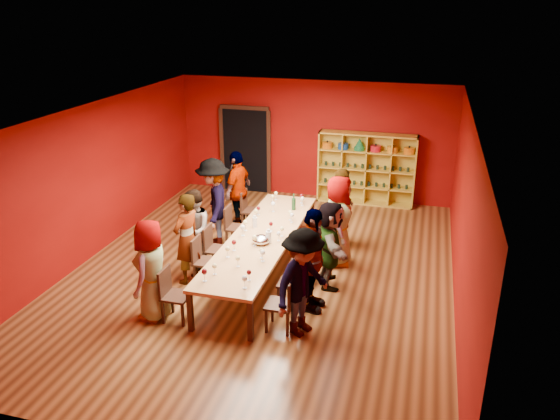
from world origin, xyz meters
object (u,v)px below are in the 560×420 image
object	(u,v)px
person_left_0	(152,270)
person_left_3	(214,203)
chair_person_right_0	(285,302)
wine_bottle	(294,204)
chair_person_left_0	(172,292)
chair_person_left_3	(233,225)
spittoon_bowl	(261,240)
tasting_table	(262,238)
person_right_4	(343,208)
shelving_unit	(366,165)
chair_person_left_1	(202,258)
person_left_2	(194,230)
person_right_2	(330,244)
chair_person_left_2	(214,246)
person_left_4	(238,190)
chair_person_right_4	(325,223)
person_right_1	(312,261)
person_right_0	(302,283)
chair_person_right_1	(296,280)
chair_person_left_4	(249,208)
chair_person_right_2	(308,257)
person_left_1	(187,239)
person_right_3	(338,221)

from	to	relation	value
person_left_0	person_left_3	distance (m)	2.87
chair_person_right_0	wine_bottle	distance (m)	3.30
chair_person_left_0	chair_person_left_3	world-z (taller)	same
spittoon_bowl	wine_bottle	distance (m)	1.79
tasting_table	person_right_4	size ratio (longest dim) A/B	2.65
shelving_unit	chair_person_left_1	world-z (taller)	shelving_unit
person_left_2	person_right_2	world-z (taller)	person_right_2
chair_person_left_2	tasting_table	bearing A→B (deg)	8.96
chair_person_left_0	person_left_4	bearing A→B (deg)	93.61
person_left_4	chair_person_right_4	xyz separation A→B (m)	(2.06, -0.39, -0.39)
person_right_1	person_left_0	bearing A→B (deg)	113.44
person_right_1	person_left_3	bearing A→B (deg)	54.65
chair_person_right_0	person_right_0	distance (m)	0.46
chair_person_right_1	person_right_1	xyz separation A→B (m)	(0.26, 0.00, 0.40)
chair_person_left_1	chair_person_right_1	bearing A→B (deg)	-10.90
person_left_3	chair_person_left_2	bearing A→B (deg)	-0.75
spittoon_bowl	tasting_table	bearing A→B (deg)	104.99
chair_person_left_4	chair_person_right_2	xyz separation A→B (m)	(1.82, -2.08, 0.00)
shelving_unit	spittoon_bowl	xyz separation A→B (m)	(-1.31, -4.64, -0.16)
shelving_unit	person_left_4	world-z (taller)	shelving_unit
person_left_3	wine_bottle	xyz separation A→B (m)	(1.56, 0.52, -0.05)
chair_person_right_1	spittoon_bowl	size ratio (longest dim) A/B	2.77
chair_person_right_2	person_right_2	bearing A→B (deg)	0.00
person_left_1	person_left_3	bearing A→B (deg)	-158.90
chair_person_left_3	spittoon_bowl	size ratio (longest dim) A/B	2.77
chair_person_left_4	spittoon_bowl	size ratio (longest dim) A/B	2.77
chair_person_right_1	chair_person_right_4	xyz separation A→B (m)	(0.00, 2.58, 0.00)
chair_person_left_3	person_right_2	distance (m)	2.48
chair_person_left_0	person_right_1	bearing A→B (deg)	23.34
chair_person_left_4	chair_person_right_1	bearing A→B (deg)	-58.54
person_left_4	person_right_3	size ratio (longest dim) A/B	1.00
shelving_unit	person_left_2	world-z (taller)	shelving_unit
tasting_table	chair_person_right_2	size ratio (longest dim) A/B	5.06
chair_person_left_2	chair_person_left_3	size ratio (longest dim) A/B	1.00
shelving_unit	chair_person_left_4	xyz separation A→B (m)	(-2.31, -2.37, -0.49)
chair_person_left_1	chair_person_right_4	bearing A→B (deg)	50.82
spittoon_bowl	chair_person_left_3	bearing A→B (deg)	128.29
person_left_2	person_right_2	size ratio (longest dim) A/B	0.98
chair_person_left_2	chair_person_right_2	xyz separation A→B (m)	(1.82, 0.01, 0.00)
person_right_2	chair_person_left_3	bearing A→B (deg)	47.70
person_right_2	wine_bottle	size ratio (longest dim) A/B	4.63
person_left_0	spittoon_bowl	distance (m)	2.08
person_left_0	person_left_2	bearing A→B (deg)	-179.40
chair_person_right_0	wine_bottle	world-z (taller)	wine_bottle
person_right_1	person_right_3	bearing A→B (deg)	-1.00
person_left_0	person_right_4	bearing A→B (deg)	143.11
person_left_2	spittoon_bowl	bearing A→B (deg)	61.58
tasting_table	spittoon_bowl	bearing A→B (deg)	-75.01
chair_person_left_2	person_right_3	distance (m)	2.42
person_left_3	person_left_1	bearing A→B (deg)	-16.97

